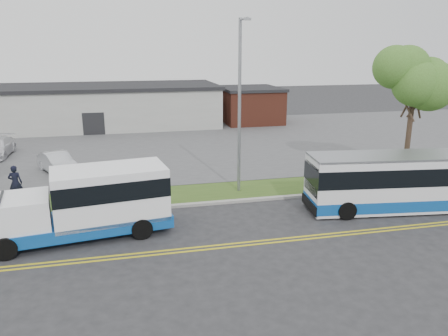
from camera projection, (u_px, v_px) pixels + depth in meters
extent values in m
plane|color=#28282B|center=(196.00, 213.00, 22.05)|extent=(140.00, 140.00, 0.00)
cube|color=gold|center=(211.00, 246.00, 18.43)|extent=(70.00, 0.12, 0.01)
cube|color=gold|center=(212.00, 249.00, 18.15)|extent=(70.00, 0.12, 0.01)
cube|color=#9E9B93|center=(192.00, 205.00, 23.06)|extent=(80.00, 0.30, 0.15)
cube|color=#2F4E1A|center=(187.00, 194.00, 24.75)|extent=(80.00, 3.30, 0.10)
cube|color=#4C4C4F|center=(163.00, 143.00, 37.98)|extent=(80.00, 25.00, 0.10)
cube|color=#9E9E99|center=(96.00, 108.00, 45.53)|extent=(25.00, 10.00, 4.00)
cube|color=black|center=(94.00, 87.00, 44.95)|extent=(25.40, 10.40, 0.35)
cube|color=black|center=(94.00, 124.00, 41.12)|extent=(2.00, 0.15, 2.20)
cube|color=brown|center=(250.00, 106.00, 48.27)|extent=(6.00, 7.00, 3.60)
cube|color=black|center=(250.00, 88.00, 47.75)|extent=(6.30, 7.30, 0.30)
cylinder|color=#33221C|center=(408.00, 140.00, 27.27)|extent=(0.32, 0.32, 4.76)
ellipsoid|color=#406122|center=(415.00, 80.00, 26.28)|extent=(5.20, 5.20, 4.42)
cylinder|color=gray|center=(239.00, 108.00, 24.04)|extent=(0.18, 0.18, 9.50)
cylinder|color=gray|center=(244.00, 19.00, 22.14)|extent=(0.12, 1.40, 0.12)
cube|color=gray|center=(247.00, 19.00, 21.54)|extent=(0.35, 0.18, 0.12)
cube|color=#0E4897|center=(84.00, 223.00, 19.23)|extent=(7.76, 3.57, 0.55)
cube|color=white|center=(110.00, 193.00, 19.32)|extent=(5.15, 3.19, 2.31)
cube|color=black|center=(110.00, 185.00, 19.22)|extent=(5.18, 3.24, 0.83)
cube|color=white|center=(25.00, 212.00, 18.19)|extent=(2.30, 2.62, 1.32)
cube|color=black|center=(2.00, 209.00, 17.84)|extent=(0.41, 2.08, 0.99)
cylinder|color=black|center=(5.00, 249.00, 17.12)|extent=(0.96, 0.44, 0.92)
cylinder|color=black|center=(10.00, 227.00, 19.26)|extent=(0.96, 0.44, 0.92)
cylinder|color=black|center=(142.00, 229.00, 19.02)|extent=(0.96, 0.44, 0.92)
cylinder|color=black|center=(132.00, 211.00, 21.15)|extent=(0.96, 0.44, 0.92)
cube|color=white|center=(410.00, 182.00, 22.34)|extent=(10.60, 3.62, 2.74)
cube|color=#0E4897|center=(407.00, 199.00, 22.60)|extent=(10.63, 3.64, 0.57)
cube|color=black|center=(411.00, 172.00, 22.20)|extent=(10.65, 3.66, 0.90)
cube|color=black|center=(312.00, 178.00, 21.73)|extent=(0.36, 2.17, 1.51)
cube|color=black|center=(309.00, 204.00, 22.08)|extent=(0.40, 2.36, 0.47)
cube|color=gray|center=(413.00, 155.00, 21.97)|extent=(10.60, 3.62, 0.11)
cylinder|color=black|center=(347.00, 211.00, 21.17)|extent=(0.94, 0.41, 0.91)
cylinder|color=black|center=(331.00, 196.00, 23.30)|extent=(0.94, 0.41, 0.91)
cylinder|color=black|center=(439.00, 192.00, 23.93)|extent=(0.94, 0.41, 0.91)
imported|color=black|center=(15.00, 183.00, 23.50)|extent=(0.71, 0.48, 1.92)
imported|color=silver|center=(58.00, 163.00, 28.67)|extent=(3.14, 4.34, 1.36)
sphere|color=white|center=(10.00, 199.00, 23.42)|extent=(0.32, 0.32, 0.32)
sphere|color=white|center=(24.00, 195.00, 24.02)|extent=(0.32, 0.32, 0.32)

